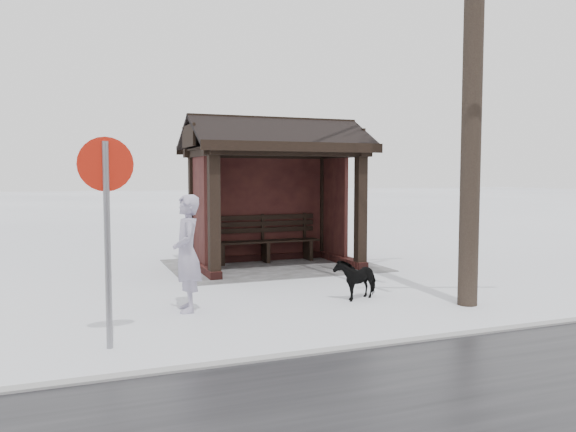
% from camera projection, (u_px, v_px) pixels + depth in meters
% --- Properties ---
extents(ground, '(120.00, 120.00, 0.00)m').
position_uv_depth(ground, '(275.00, 267.00, 11.63)').
color(ground, white).
rests_on(ground, ground).
extents(kerb, '(120.00, 0.15, 0.06)m').
position_uv_depth(kerb, '(435.00, 339.00, 6.51)').
color(kerb, gray).
rests_on(kerb, ground).
extents(trampled_patch, '(4.20, 3.20, 0.02)m').
position_uv_depth(trampled_patch, '(272.00, 265.00, 11.82)').
color(trampled_patch, gray).
rests_on(trampled_patch, ground).
extents(bus_shelter, '(3.60, 2.40, 3.09)m').
position_uv_depth(bus_shelter, '(272.00, 163.00, 11.62)').
color(bus_shelter, '#341513').
rests_on(bus_shelter, ground).
extents(pedestrian, '(0.44, 0.63, 1.64)m').
position_uv_depth(pedestrian, '(187.00, 253.00, 7.82)').
color(pedestrian, '#9891AA').
rests_on(pedestrian, ground).
extents(dog, '(0.82, 0.60, 0.63)m').
position_uv_depth(dog, '(356.00, 278.00, 8.67)').
color(dog, black).
rests_on(dog, ground).
extents(road_sign, '(0.59, 0.10, 2.32)m').
position_uv_depth(road_sign, '(106.00, 197.00, 6.08)').
color(road_sign, gray).
rests_on(road_sign, ground).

